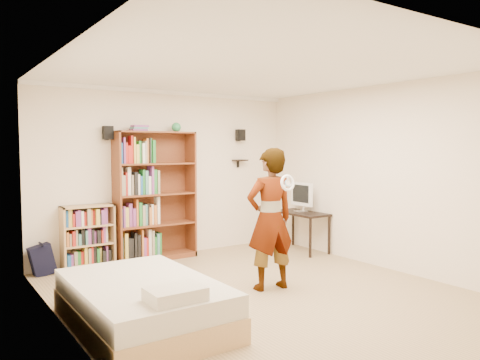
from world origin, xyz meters
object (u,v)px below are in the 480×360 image
object	(u,v)px
low_bookshelf	(88,237)
person	(270,219)
tall_bookshelf	(156,196)
daybed	(143,298)
computer_desk	(301,231)

from	to	relation	value
low_bookshelf	person	distance (m)	2.83
tall_bookshelf	person	distance (m)	2.32
person	tall_bookshelf	bearing A→B (deg)	-69.78
low_bookshelf	person	size ratio (longest dim) A/B	0.53
daybed	person	distance (m)	1.92
person	low_bookshelf	bearing A→B (deg)	-48.50
tall_bookshelf	low_bookshelf	xyz separation A→B (m)	(-1.05, 0.05, -0.55)
low_bookshelf	computer_desk	xyz separation A→B (m)	(3.37, -0.89, -0.13)
tall_bookshelf	daybed	xyz separation A→B (m)	(-1.26, -2.51, -0.73)
computer_desk	daybed	distance (m)	3.95
tall_bookshelf	daybed	bearing A→B (deg)	-116.72
low_bookshelf	daybed	distance (m)	2.57
daybed	person	xyz separation A→B (m)	(1.80, 0.26, 0.60)
low_bookshelf	daybed	bearing A→B (deg)	-94.65
tall_bookshelf	daybed	world-z (taller)	tall_bookshelf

